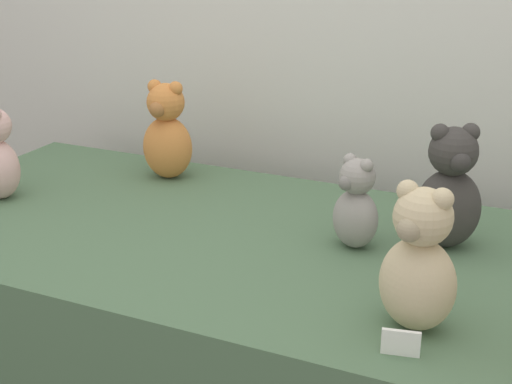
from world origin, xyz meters
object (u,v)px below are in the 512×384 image
teddy_bear_ash (356,205)px  teddy_bear_sand (419,263)px  display_table (256,363)px  teddy_bear_ginger (167,133)px  teddy_bear_charcoal (450,191)px

teddy_bear_ash → teddy_bear_sand: bearing=-27.4°
display_table → teddy_bear_sand: size_ratio=6.76×
teddy_bear_ginger → teddy_bear_sand: size_ratio=1.02×
teddy_bear_ash → teddy_bear_sand: (0.22, -0.31, 0.03)m
teddy_bear_sand → teddy_bear_ash: bearing=142.0°
teddy_bear_sand → teddy_bear_charcoal: teddy_bear_charcoal is taller
display_table → teddy_bear_ginger: bearing=145.1°
display_table → teddy_bear_ash: size_ratio=8.74×
display_table → teddy_bear_ash: bearing=12.3°
display_table → teddy_bear_sand: bearing=-29.7°
teddy_bear_ginger → teddy_bear_sand: bearing=-33.7°
teddy_bear_charcoal → teddy_bear_sand: bearing=-115.9°
teddy_bear_ginger → teddy_bear_charcoal: (0.86, -0.15, 0.00)m
display_table → teddy_bear_ginger: size_ratio=6.66×
teddy_bear_ash → teddy_bear_ginger: bearing=-172.9°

